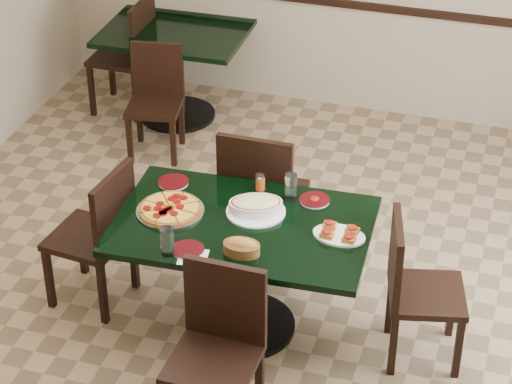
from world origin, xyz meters
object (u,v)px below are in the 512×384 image
(back_table, at_px, (175,57))
(chair_far, at_px, (260,192))
(chair_near, at_px, (219,341))
(lasagna_casserole, at_px, (256,206))
(chair_right, at_px, (413,284))
(back_chair_left, at_px, (131,49))
(bruschetta_platter, at_px, (339,233))
(pepperoni_pizza, at_px, (170,209))
(bread_basket, at_px, (242,247))
(back_chair_near, at_px, (156,94))
(main_table, at_px, (243,250))
(chair_left, at_px, (100,230))

(back_table, xyz_separation_m, chair_far, (1.24, -1.74, 0.04))
(chair_near, bearing_deg, chair_far, 99.31)
(back_table, height_order, chair_near, chair_near)
(chair_far, bearing_deg, back_table, -54.50)
(chair_near, height_order, lasagna_casserole, chair_near)
(back_table, bearing_deg, chair_right, -46.33)
(back_chair_left, xyz_separation_m, bruschetta_platter, (2.25, -2.33, 0.23))
(chair_far, xyz_separation_m, back_chair_left, (-1.63, 1.75, -0.03))
(pepperoni_pizza, height_order, lasagna_casserole, lasagna_casserole)
(lasagna_casserole, height_order, bread_basket, lasagna_casserole)
(lasagna_casserole, xyz_separation_m, bread_basket, (0.04, -0.39, -0.01))
(chair_far, distance_m, back_chair_near, 1.71)
(chair_far, distance_m, pepperoni_pizza, 0.74)
(back_chair_left, relative_size, pepperoni_pizza, 2.48)
(chair_far, bearing_deg, bread_basket, 100.77)
(bruschetta_platter, bearing_deg, pepperoni_pizza, -171.63)
(back_chair_left, distance_m, pepperoni_pizza, 2.71)
(main_table, bearing_deg, back_chair_left, 122.86)
(main_table, height_order, back_chair_left, back_chair_left)
(chair_far, height_order, chair_right, chair_far)
(back_chair_left, bearing_deg, chair_left, 19.51)
(main_table, height_order, chair_near, chair_near)
(lasagna_casserole, relative_size, bruschetta_platter, 1.13)
(main_table, relative_size, back_chair_near, 1.75)
(back_table, height_order, back_chair_left, back_chair_left)
(main_table, height_order, back_table, same)
(back_table, height_order, chair_left, chair_left)
(chair_left, bearing_deg, lasagna_casserole, 103.88)
(back_table, height_order, lasagna_casserole, lasagna_casserole)
(chair_near, distance_m, chair_right, 1.16)
(back_table, height_order, back_chair_near, back_chair_near)
(back_chair_left, height_order, bread_basket, back_chair_left)
(back_table, bearing_deg, chair_far, -55.84)
(back_chair_near, bearing_deg, lasagna_casserole, -62.61)
(main_table, bearing_deg, bruschetta_platter, 0.22)
(chair_left, distance_m, bruschetta_platter, 1.45)
(chair_near, relative_size, chair_left, 1.00)
(main_table, xyz_separation_m, back_table, (-1.33, 2.35, -0.04))
(back_chair_near, bearing_deg, pepperoni_pizza, -75.43)
(back_chair_near, bearing_deg, back_chair_left, 118.60)
(chair_far, bearing_deg, pepperoni_pizza, 61.59)
(chair_right, distance_m, bruschetta_platter, 0.50)
(chair_far, relative_size, chair_near, 1.08)
(chair_right, bearing_deg, chair_left, 78.58)
(lasagna_casserole, relative_size, bread_basket, 1.74)
(chair_right, relative_size, lasagna_casserole, 2.53)
(chair_left, xyz_separation_m, bread_basket, (0.97, -0.26, 0.27))
(back_table, relative_size, chair_far, 1.13)
(chair_left, bearing_deg, bruschetta_platter, 97.53)
(back_table, xyz_separation_m, back_chair_left, (-0.38, 0.01, 0.01))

